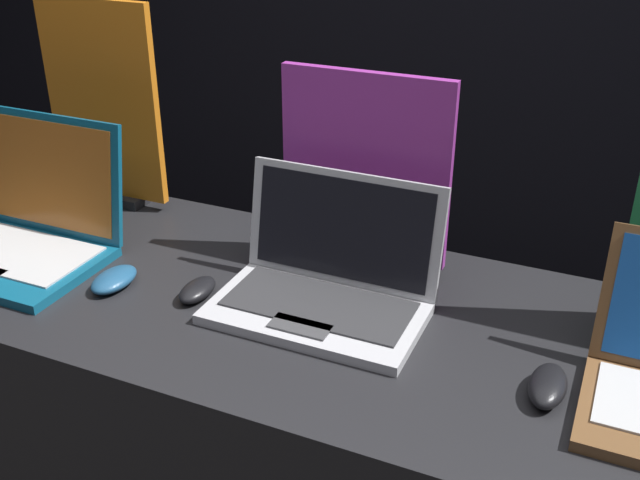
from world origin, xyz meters
name	(u,v)px	position (x,y,z in m)	size (l,w,h in m)	color
laptop_front	(24,225)	(-0.68, 0.29, 1.06)	(0.39, 0.32, 0.28)	#0F5170
mouse_front	(114,279)	(-0.42, 0.25, 1.01)	(0.07, 0.12, 0.03)	navy
promo_stand_front	(104,110)	(-0.68, 0.59, 1.23)	(0.31, 0.07, 0.50)	black
laptop_middle	(329,280)	(0.00, 0.36, 1.05)	(0.40, 0.28, 0.24)	#B7B7BC
mouse_middle	(197,290)	(-0.24, 0.28, 1.01)	(0.06, 0.10, 0.03)	black
promo_stand_middle	(366,177)	(0.00, 0.55, 1.19)	(0.36, 0.07, 0.41)	black
mouse_back	(548,386)	(0.43, 0.25, 1.01)	(0.06, 0.12, 0.04)	black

